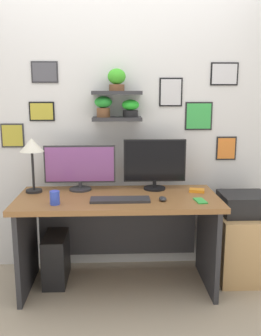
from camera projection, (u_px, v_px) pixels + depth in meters
ground_plane at (118, 285)px, 2.98m from camera, size 8.00×8.00×0.00m
back_wall_assembly at (117, 114)px, 3.14m from camera, size 4.40×0.24×2.70m
desk at (118, 220)px, 2.93m from camera, size 1.55×0.68×0.75m
monitor_left at (80, 167)px, 2.99m from camera, size 0.58×0.18×0.37m
monitor_right at (155, 163)px, 3.01m from camera, size 0.51×0.18×0.41m
keyboard at (120, 200)px, 2.71m from camera, size 0.44×0.14×0.02m
computer_mouse at (163, 199)px, 2.72m from camera, size 0.06×0.09×0.03m
desk_lamp at (32, 150)px, 2.89m from camera, size 0.19×0.19×0.44m
cell_phone at (200, 201)px, 2.70m from camera, size 0.08×0.15×0.01m
pen_cup at (55, 198)px, 2.62m from camera, size 0.07×0.07×0.10m
scissors_tray at (197, 190)px, 2.96m from camera, size 0.14×0.11×0.02m
drawer_cabinet at (241, 245)px, 3.09m from camera, size 0.44×0.50×0.55m
printer at (244, 204)px, 3.02m from camera, size 0.38×0.34×0.17m
computer_tower_left at (56, 257)px, 3.03m from camera, size 0.18×0.40×0.40m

